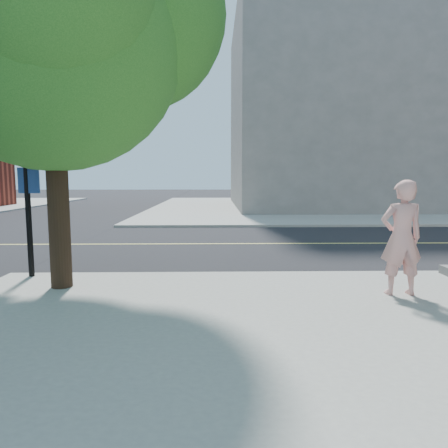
{
  "coord_description": "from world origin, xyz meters",
  "views": [
    {
      "loc": [
        3.5,
        -8.75,
        2.18
      ],
      "look_at": [
        3.67,
        -0.99,
        1.3
      ],
      "focal_mm": 32.29,
      "sensor_mm": 36.0,
      "label": 1
    }
  ],
  "objects": [
    {
      "name": "ground",
      "position": [
        0.0,
        0.0,
        0.0
      ],
      "size": [
        140.0,
        140.0,
        0.0
      ],
      "primitive_type": "plane",
      "color": "black",
      "rests_on": "ground"
    },
    {
      "name": "road_ew",
      "position": [
        0.0,
        4.5,
        0.01
      ],
      "size": [
        140.0,
        9.0,
        0.01
      ],
      "primitive_type": "cube",
      "color": "black",
      "rests_on": "ground"
    },
    {
      "name": "sidewalk_ne",
      "position": [
        13.5,
        21.5,
        0.06
      ],
      "size": [
        29.0,
        25.0,
        0.12
      ],
      "primitive_type": "cube",
      "color": "gray",
      "rests_on": "ground"
    },
    {
      "name": "filler_ne",
      "position": [
        14.0,
        22.0,
        7.12
      ],
      "size": [
        18.0,
        16.0,
        14.0
      ],
      "primitive_type": "cube",
      "color": "slate",
      "rests_on": "sidewalk_ne"
    },
    {
      "name": "man_on_phone",
      "position": [
        6.78,
        -1.81,
        1.14
      ],
      "size": [
        0.75,
        0.5,
        2.04
      ],
      "primitive_type": "imported",
      "rotation": [
        0.0,
        0.0,
        3.15
      ],
      "color": "#DD9891",
      "rests_on": "sidewalk_se"
    },
    {
      "name": "street_tree",
      "position": [
        0.7,
        -1.15,
        5.26
      ],
      "size": [
        6.0,
        5.46,
        7.97
      ],
      "rotation": [
        0.0,
        0.0,
        0.21
      ],
      "color": "black",
      "rests_on": "sidewalk_se"
    }
  ]
}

